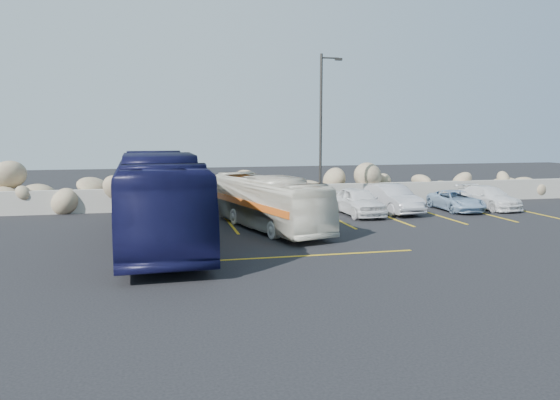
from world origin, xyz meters
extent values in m
plane|color=black|center=(0.00, 0.00, 0.00)|extent=(90.00, 90.00, 0.00)
cube|color=gray|center=(0.00, 12.00, 0.60)|extent=(60.00, 0.40, 1.20)
cube|color=gold|center=(-2.50, 7.00, 0.01)|extent=(0.12, 5.00, 0.01)
cube|color=gold|center=(2.60, 7.00, 0.01)|extent=(0.12, 5.00, 0.01)
cube|color=gold|center=(5.30, 7.00, 0.01)|extent=(0.12, 5.00, 0.01)
cube|color=gold|center=(7.90, 7.00, 0.01)|extent=(0.12, 5.00, 0.01)
cube|color=gold|center=(10.50, 7.00, 0.01)|extent=(0.12, 5.00, 0.01)
cube|color=gold|center=(13.10, 7.00, 0.01)|extent=(0.12, 5.00, 0.01)
cube|color=gold|center=(-1.00, 0.20, 0.01)|extent=(8.00, 0.12, 0.01)
cylinder|color=#2F2D29|center=(2.50, 9.50, 4.00)|extent=(0.14, 0.14, 8.00)
cylinder|color=#2F2D29|center=(2.95, 9.50, 7.80)|extent=(0.90, 0.08, 0.08)
cube|color=#2F2D29|center=(3.40, 9.50, 7.75)|extent=(0.35, 0.18, 0.12)
imported|color=silver|center=(-1.07, 5.57, 1.15)|extent=(3.97, 8.44, 2.29)
imported|color=#0F1034|center=(-5.65, 3.66, 1.69)|extent=(3.20, 12.23, 3.39)
imported|color=white|center=(4.09, 8.20, 0.70)|extent=(1.76, 4.14, 1.39)
imported|color=#B9B9BF|center=(6.07, 8.68, 0.71)|extent=(1.96, 4.47, 1.43)
imported|color=white|center=(11.80, 8.82, 0.60)|extent=(2.03, 4.28, 1.20)
imported|color=#8CA9C7|center=(9.68, 8.50, 0.53)|extent=(1.86, 3.85, 1.06)
camera|label=1|loc=(-5.74, -17.17, 4.23)|focal=35.00mm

